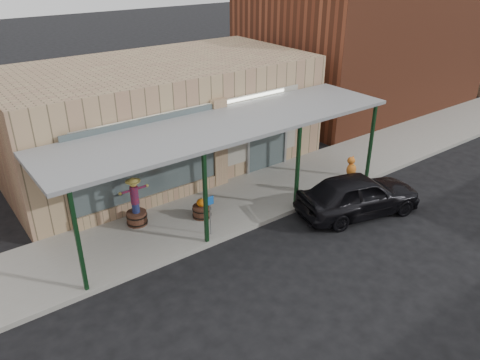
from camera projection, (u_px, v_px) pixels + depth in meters
ground at (300, 258)px, 13.54m from camera, size 120.00×120.00×0.00m
sidewalk at (228, 206)px, 16.09m from camera, size 40.00×3.20×0.15m
storefront at (161, 116)px, 18.47m from camera, size 12.00×6.25×4.20m
awning at (228, 126)px, 14.76m from camera, size 12.00×3.00×3.04m
block_buildings_near at (189, 62)px, 19.54m from camera, size 61.00×8.00×8.00m
barrel_scarecrow at (136, 208)px, 14.69m from camera, size 1.00×0.76×1.65m
barrel_pumpkin at (202, 210)px, 15.22m from camera, size 0.69×0.69×0.70m
handicap_sign at (210, 210)px, 14.02m from camera, size 0.27×0.04×1.30m
parked_sedan at (358, 194)px, 15.51m from camera, size 4.52×2.71×1.67m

